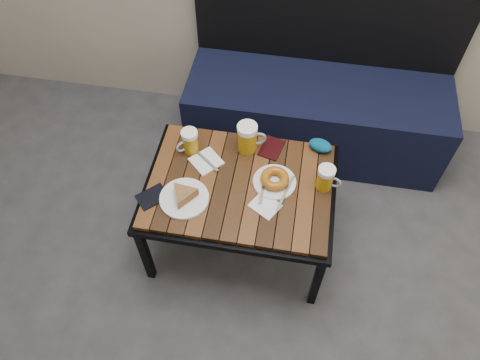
% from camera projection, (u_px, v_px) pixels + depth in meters
% --- Properties ---
extents(bench, '(1.40, 0.50, 0.95)m').
position_uv_depth(bench, '(316.00, 107.00, 2.60)').
color(bench, black).
rests_on(bench, ground).
extents(cafe_table, '(0.84, 0.62, 0.47)m').
position_uv_depth(cafe_table, '(240.00, 190.00, 2.08)').
color(cafe_table, black).
rests_on(cafe_table, ground).
extents(beer_mug_left, '(0.11, 0.10, 0.12)m').
position_uv_depth(beer_mug_left, '(190.00, 141.00, 2.11)').
color(beer_mug_left, '#AD810E').
rests_on(beer_mug_left, cafe_table).
extents(beer_mug_centre, '(0.14, 0.11, 0.15)m').
position_uv_depth(beer_mug_centre, '(248.00, 138.00, 2.11)').
color(beer_mug_centre, '#AD810E').
rests_on(beer_mug_centre, cafe_table).
extents(beer_mug_right, '(0.11, 0.08, 0.12)m').
position_uv_depth(beer_mug_right, '(326.00, 178.00, 1.99)').
color(beer_mug_right, '#AD810E').
rests_on(beer_mug_right, cafe_table).
extents(plate_pie, '(0.21, 0.21, 0.06)m').
position_uv_depth(plate_pie, '(184.00, 196.00, 1.98)').
color(plate_pie, white).
rests_on(plate_pie, cafe_table).
extents(plate_bagel, '(0.19, 0.25, 0.05)m').
position_uv_depth(plate_bagel, '(275.00, 180.00, 2.03)').
color(plate_bagel, white).
rests_on(plate_bagel, cafe_table).
extents(napkin_left, '(0.17, 0.17, 0.01)m').
position_uv_depth(napkin_left, '(206.00, 161.00, 2.11)').
color(napkin_left, white).
rests_on(napkin_left, cafe_table).
extents(napkin_right, '(0.15, 0.14, 0.01)m').
position_uv_depth(napkin_right, '(265.00, 206.00, 1.97)').
color(napkin_right, white).
rests_on(napkin_right, cafe_table).
extents(passport_navy, '(0.15, 0.15, 0.01)m').
position_uv_depth(passport_navy, '(152.00, 197.00, 2.00)').
color(passport_navy, black).
rests_on(passport_navy, cafe_table).
extents(passport_burgundy, '(0.12, 0.15, 0.01)m').
position_uv_depth(passport_burgundy, '(272.00, 148.00, 2.16)').
color(passport_burgundy, black).
rests_on(passport_burgundy, cafe_table).
extents(knit_pouch, '(0.13, 0.10, 0.05)m').
position_uv_depth(knit_pouch, '(320.00, 145.00, 2.14)').
color(knit_pouch, navy).
rests_on(knit_pouch, cafe_table).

